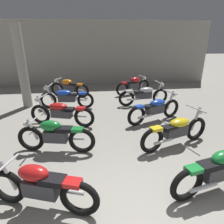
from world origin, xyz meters
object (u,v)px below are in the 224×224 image
Objects in this scene: support_pillar at (22,68)px; motorcycle_right_row_1 at (176,130)px; motorcycle_left_row_2 at (61,112)px; motorcycle_left_row_4 at (69,87)px; motorcycle_right_row_3 at (144,95)px; motorcycle_right_row_4 at (133,85)px; motorcycle_right_row_0 at (217,170)px; motorcycle_left_row_1 at (55,135)px; motorcycle_left_row_3 at (66,98)px; motorcycle_right_row_2 at (155,109)px; motorcycle_left_row_0 at (41,186)px.

support_pillar reaches higher than motorcycle_right_row_1.
motorcycle_left_row_2 reaches higher than motorcycle_left_row_4.
motorcycle_right_row_4 is (-0.07, 1.70, 0.01)m from motorcycle_right_row_3.
motorcycle_right_row_1 is at bearing -27.71° from motorcycle_left_row_2.
motorcycle_right_row_0 is 1.04× the size of motorcycle_right_row_4.
motorcycle_right_row_3 is at bearing -4.72° from support_pillar.
motorcycle_left_row_1 is at bearing -64.97° from support_pillar.
motorcycle_left_row_3 is 3.20m from motorcycle_right_row_3.
motorcycle_left_row_4 is 1.01× the size of motorcycle_right_row_4.
motorcycle_left_row_3 is 3.53m from motorcycle_right_row_2.
motorcycle_left_row_4 is (1.62, 1.21, -1.14)m from support_pillar.
support_pillar reaches higher than motorcycle_right_row_3.
motorcycle_left_row_2 is 4.58m from motorcycle_right_row_4.
support_pillar reaches higher than motorcycle_left_row_1.
support_pillar is at bearing 115.03° from motorcycle_left_row_1.
motorcycle_right_row_1 is (3.13, -3.27, 0.00)m from motorcycle_left_row_3.
support_pillar is at bearing -164.80° from motorcycle_right_row_4.
support_pillar is at bearing 128.59° from motorcycle_left_row_2.
support_pillar is at bearing 107.77° from motorcycle_left_row_0.
motorcycle_left_row_0 is at bearing -89.07° from motorcycle_left_row_3.
support_pillar reaches higher than motorcycle_right_row_0.
motorcycle_left_row_2 is (-0.05, 1.56, -0.01)m from motorcycle_left_row_1.
motorcycle_right_row_4 is at bearing 92.32° from motorcycle_right_row_3.
motorcycle_left_row_3 is 1.04× the size of motorcycle_right_row_1.
motorcycle_right_row_0 is (3.10, 0.03, 0.00)m from motorcycle_left_row_0.
motorcycle_left_row_4 is at bearing 153.40° from motorcycle_right_row_3.
motorcycle_left_row_0 is at bearing -88.98° from motorcycle_left_row_1.
motorcycle_right_row_1 is 3.30m from motorcycle_right_row_3.
motorcycle_left_row_0 is 0.97× the size of motorcycle_left_row_1.
motorcycle_left_row_0 is 4.47m from motorcycle_right_row_2.
motorcycle_left_row_4 is 5.84m from motorcycle_right_row_1.
motorcycle_left_row_3 is 5.85m from motorcycle_right_row_0.
motorcycle_left_row_1 is at bearing -122.09° from motorcycle_right_row_4.
motorcycle_right_row_0 is at bearing -88.79° from motorcycle_right_row_2.
motorcycle_left_row_4 is 0.97× the size of motorcycle_right_row_0.
motorcycle_left_row_4 is at bearing 90.86° from motorcycle_left_row_1.
motorcycle_left_row_3 is at bearing -89.19° from motorcycle_left_row_4.
motorcycle_right_row_0 is (3.20, -6.55, 0.00)m from motorcycle_left_row_4.
motorcycle_left_row_0 is at bearing -89.10° from motorcycle_left_row_4.
motorcycle_left_row_2 is at bearing -152.64° from motorcycle_right_row_3.
motorcycle_left_row_0 is at bearing -151.33° from motorcycle_right_row_1.
motorcycle_left_row_1 is at bearing 178.46° from motorcycle_right_row_1.
motorcycle_right_row_2 is at bearing -23.70° from support_pillar.
support_pillar is at bearing 156.30° from motorcycle_right_row_2.
motorcycle_left_row_0 is at bearing -179.48° from motorcycle_right_row_0.
motorcycle_right_row_0 is 0.94× the size of motorcycle_right_row_2.
motorcycle_left_row_4 is at bearing 122.70° from motorcycle_right_row_1.
motorcycle_left_row_2 is 3.11m from motorcycle_right_row_2.
motorcycle_right_row_1 is (4.77, -3.70, -1.15)m from support_pillar.
motorcycle_left_row_2 is (-0.08, 3.31, -0.01)m from motorcycle_left_row_0.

